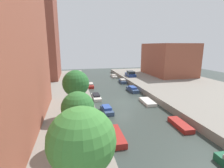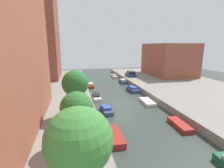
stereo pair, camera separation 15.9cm
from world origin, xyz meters
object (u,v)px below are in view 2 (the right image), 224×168
apartment_tower_far (36,33)px  parked_car (131,74)px  moored_boat_right_3 (132,89)px  street_tree_0 (79,141)px  street_tree_1 (77,108)px  moored_boat_left_2 (106,110)px  street_tree_2 (75,83)px  moored_boat_right_4 (123,81)px  moored_boat_right_5 (114,76)px  moored_boat_left_3 (96,97)px  moored_boat_left_1 (115,136)px  moored_boat_left_4 (91,85)px  moored_boat_right_2 (147,102)px  moored_boat_right_1 (180,125)px  low_block_right (168,59)px

apartment_tower_far → parked_car: 25.49m
moored_boat_right_3 → parked_car: bearing=73.1°
street_tree_0 → street_tree_1: street_tree_0 is taller
parked_car → moored_boat_left_2: 23.34m
street_tree_2 → moored_boat_right_4: size_ratio=1.43×
moored_boat_right_5 → apartment_tower_far: bearing=-174.1°
street_tree_1 → moored_boat_left_3: bearing=77.4°
moored_boat_left_1 → moored_boat_left_3: 13.52m
moored_boat_left_3 → moored_boat_left_4: 8.60m
street_tree_0 → moored_boat_right_3: size_ratio=1.42×
moored_boat_left_1 → moored_boat_right_2: size_ratio=1.03×
apartment_tower_far → moored_boat_right_1: 37.80m
low_block_right → moored_boat_left_2: 30.43m
parked_car → moored_boat_left_2: bearing=-116.8°
parked_car → moored_boat_left_2: parked_car is taller
street_tree_1 → moored_boat_left_4: (3.36, 24.07, -3.83)m
low_block_right → street_tree_1: 39.33m
apartment_tower_far → moored_boat_left_3: (12.07, -17.35, -11.49)m
moored_boat_left_3 → moored_boat_right_1: size_ratio=1.10×
apartment_tower_far → moored_boat_right_4: (20.07, -6.10, -11.41)m
moored_boat_right_4 → moored_boat_right_5: (-0.22, 8.14, -0.10)m
street_tree_2 → moored_boat_right_5: 31.25m
street_tree_2 → moored_boat_left_4: size_ratio=1.45×
apartment_tower_far → moored_boat_right_2: (19.64, -21.72, -11.57)m
street_tree_0 → moored_boat_left_4: 30.47m
street_tree_1 → moored_boat_right_4: (11.46, 26.73, -3.80)m
parked_car → moored_boat_left_1: size_ratio=1.13×
street_tree_2 → moored_boat_left_1: (3.56, -4.11, -4.56)m
parked_car → street_tree_0: bearing=-112.2°
apartment_tower_far → moored_boat_left_4: size_ratio=5.87×
low_block_right → street_tree_0: 43.97m
apartment_tower_far → street_tree_1: apartment_tower_far is taller
parked_car → moored_boat_left_4: parked_car is taller
moored_boat_left_3 → moored_boat_right_2: size_ratio=1.06×
moored_boat_left_1 → moored_boat_right_3: moored_boat_right_3 is taller
apartment_tower_far → moored_boat_right_3: bearing=-36.1°
street_tree_2 → moored_boat_right_4: street_tree_2 is taller
street_tree_0 → moored_boat_right_5: 42.52m
moored_boat_left_1 → moored_boat_right_1: 7.72m
moored_boat_left_1 → moored_boat_right_5: size_ratio=0.84×
moored_boat_left_1 → street_tree_1: bearing=-151.3°
low_block_right → street_tree_2: 34.91m
moored_boat_right_2 → street_tree_0: bearing=-123.0°
street_tree_0 → moored_boat_left_1: bearing=65.6°
street_tree_0 → moored_boat_right_1: street_tree_0 is taller
moored_boat_left_4 → moored_boat_right_5: bearing=53.8°
street_tree_0 → moored_boat_left_1: 9.74m
moored_boat_right_3 → moored_boat_right_5: size_ratio=0.81×
moored_boat_left_4 → street_tree_1: bearing=-97.9°
moored_boat_right_5 → moored_boat_left_4: bearing=-126.2°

